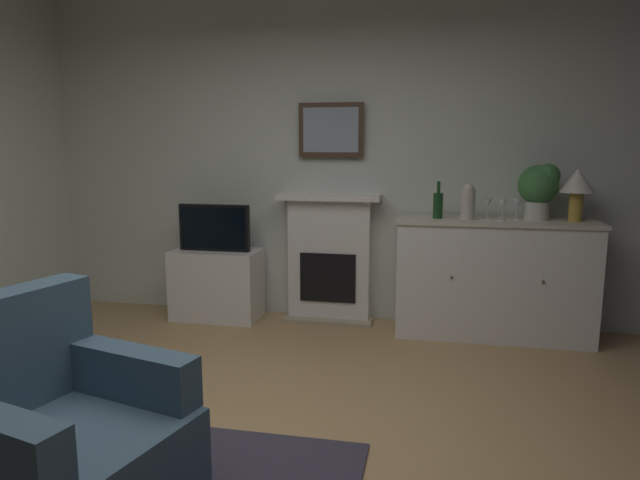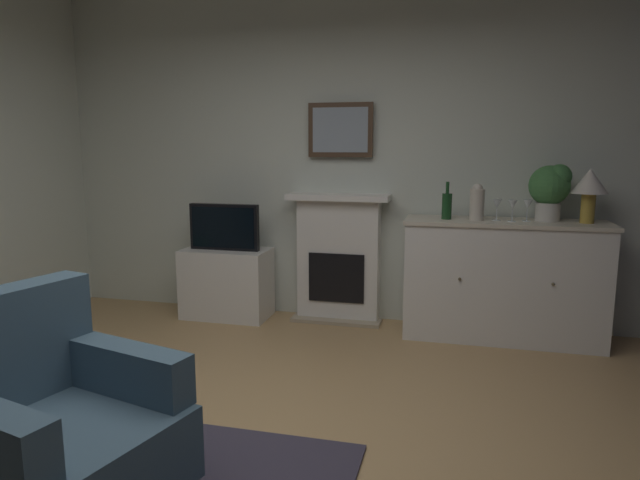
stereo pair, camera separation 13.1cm
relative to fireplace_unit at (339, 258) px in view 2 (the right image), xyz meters
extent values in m
cube|color=tan|center=(0.00, -2.37, -0.60)|extent=(5.23, 5.05, 0.10)
cube|color=silver|center=(0.00, 0.13, 0.87)|extent=(5.23, 0.06, 2.85)
cube|color=white|center=(0.00, 0.01, -0.02)|extent=(0.70, 0.18, 1.05)
cube|color=tan|center=(0.00, -0.09, -0.53)|extent=(0.77, 0.20, 0.03)
cube|color=black|center=(0.00, -0.09, -0.16)|extent=(0.48, 0.02, 0.42)
cube|color=white|center=(0.00, -0.02, 0.53)|extent=(0.87, 0.27, 0.05)
cube|color=#473323|center=(0.00, 0.05, 1.08)|extent=(0.55, 0.03, 0.45)
cube|color=#8C99A8|center=(0.00, 0.03, 1.08)|extent=(0.47, 0.01, 0.37)
cube|color=white|center=(1.34, -0.18, -0.09)|extent=(1.49, 0.45, 0.91)
cube|color=beige|center=(1.34, -0.18, 0.38)|extent=(1.52, 0.48, 0.03)
sphere|color=brown|center=(1.02, -0.41, -0.03)|extent=(0.02, 0.02, 0.02)
sphere|color=brown|center=(1.67, -0.41, -0.03)|extent=(0.02, 0.02, 0.02)
cylinder|color=#B79338|center=(1.91, -0.18, 0.50)|extent=(0.10, 0.10, 0.22)
cone|color=silver|center=(1.91, -0.18, 0.70)|extent=(0.26, 0.26, 0.18)
cylinder|color=#193F1E|center=(0.90, -0.20, 0.49)|extent=(0.08, 0.08, 0.20)
cylinder|color=#193F1E|center=(0.90, -0.20, 0.64)|extent=(0.03, 0.03, 0.09)
cylinder|color=silver|center=(1.27, -0.20, 0.39)|extent=(0.06, 0.06, 0.00)
cylinder|color=silver|center=(1.27, -0.20, 0.44)|extent=(0.01, 0.01, 0.09)
cone|color=silver|center=(1.27, -0.20, 0.52)|extent=(0.07, 0.07, 0.07)
cylinder|color=silver|center=(1.38, -0.23, 0.39)|extent=(0.06, 0.06, 0.00)
cylinder|color=silver|center=(1.38, -0.23, 0.44)|extent=(0.01, 0.01, 0.09)
cone|color=silver|center=(1.38, -0.23, 0.52)|extent=(0.07, 0.07, 0.07)
cylinder|color=silver|center=(1.49, -0.18, 0.39)|extent=(0.06, 0.06, 0.00)
cylinder|color=silver|center=(1.49, -0.18, 0.44)|extent=(0.01, 0.01, 0.09)
cone|color=silver|center=(1.49, -0.18, 0.52)|extent=(0.07, 0.07, 0.07)
cylinder|color=beige|center=(1.12, -0.23, 0.51)|extent=(0.11, 0.11, 0.24)
sphere|color=beige|center=(1.12, -0.23, 0.63)|extent=(0.08, 0.08, 0.08)
cube|color=white|center=(-0.97, -0.16, -0.24)|extent=(0.75, 0.42, 0.61)
cube|color=black|center=(-0.97, -0.18, 0.26)|extent=(0.62, 0.06, 0.40)
cube|color=black|center=(-0.97, -0.22, 0.26)|extent=(0.57, 0.01, 0.35)
cylinder|color=beige|center=(1.64, -0.13, 0.46)|extent=(0.18, 0.18, 0.14)
sphere|color=#3D753D|center=(1.64, -0.13, 0.66)|extent=(0.30, 0.30, 0.30)
sphere|color=#3D753D|center=(1.70, -0.16, 0.73)|extent=(0.18, 0.18, 0.18)
cube|color=#3F596B|center=(-0.51, -2.87, -0.29)|extent=(0.96, 0.93, 0.32)
cube|color=#3F596B|center=(-0.83, -2.79, 0.12)|extent=(0.34, 0.78, 0.50)
cube|color=#3F596B|center=(-0.43, -2.56, -0.02)|extent=(0.73, 0.31, 0.22)
cylinder|color=#473323|center=(-0.76, -2.48, -0.50)|extent=(0.05, 0.05, 0.10)
camera|label=1|loc=(0.86, -4.65, 0.96)|focal=31.41mm
camera|label=2|loc=(0.99, -4.63, 0.96)|focal=31.41mm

